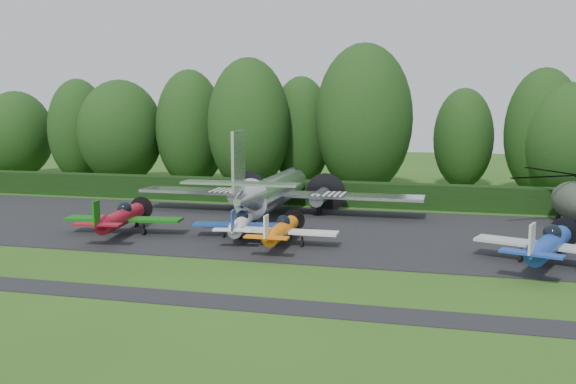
% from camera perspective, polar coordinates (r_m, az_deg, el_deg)
% --- Properties ---
extents(ground, '(160.00, 160.00, 0.00)m').
position_cam_1_polar(ground, '(34.11, -3.81, -6.62)').
color(ground, '#285016').
rests_on(ground, ground).
extents(apron, '(70.00, 18.00, 0.01)m').
position_cam_1_polar(apron, '(43.48, 0.28, -3.38)').
color(apron, black).
rests_on(apron, ground).
extents(taxiway_verge, '(70.00, 2.00, 0.00)m').
position_cam_1_polar(taxiway_verge, '(28.70, -7.58, -9.52)').
color(taxiway_verge, black).
rests_on(taxiway_verge, ground).
extents(hedgerow, '(90.00, 1.60, 2.00)m').
position_cam_1_polar(hedgerow, '(54.05, 3.10, -1.14)').
color(hedgerow, black).
rests_on(hedgerow, ground).
extents(transport_plane, '(22.15, 16.99, 7.10)m').
position_cam_1_polar(transport_plane, '(47.90, -1.36, 0.08)').
color(transport_plane, white).
rests_on(transport_plane, ground).
extents(light_plane_red, '(7.63, 8.02, 2.93)m').
position_cam_1_polar(light_plane_red, '(42.66, -14.62, -2.21)').
color(light_plane_red, maroon).
rests_on(light_plane_red, ground).
extents(light_plane_white, '(6.29, 6.61, 2.42)m').
position_cam_1_polar(light_plane_white, '(40.51, -4.17, -2.81)').
color(light_plane_white, white).
rests_on(light_plane_white, ground).
extents(light_plane_orange, '(6.65, 7.00, 2.56)m').
position_cam_1_polar(light_plane_orange, '(38.12, -0.62, -3.39)').
color(light_plane_orange, orange).
rests_on(light_plane_orange, ground).
extents(light_plane_blue, '(7.85, 8.25, 3.02)m').
position_cam_1_polar(light_plane_blue, '(36.14, 22.16, -4.33)').
color(light_plane_blue, '#1A3C9D').
rests_on(light_plane_blue, ground).
extents(tree_0, '(5.96, 5.96, 9.09)m').
position_cam_1_polar(tree_0, '(68.10, -8.16, 4.54)').
color(tree_0, black).
rests_on(tree_0, ground).
extents(tree_3, '(5.86, 5.86, 9.96)m').
position_cam_1_polar(tree_3, '(66.15, 15.32, 4.61)').
color(tree_3, black).
rests_on(tree_3, ground).
extents(tree_4, '(7.87, 7.87, 12.77)m').
position_cam_1_polar(tree_4, '(61.59, -3.52, 5.95)').
color(tree_4, black).
rests_on(tree_4, ground).
extents(tree_5, '(8.78, 8.78, 10.87)m').
position_cam_1_polar(tree_5, '(69.48, -14.65, 5.17)').
color(tree_5, black).
rests_on(tree_5, ground).
extents(tree_7, '(8.02, 8.02, 9.80)m').
position_cam_1_polar(tree_7, '(79.39, -22.95, 4.74)').
color(tree_7, black).
rests_on(tree_7, ground).
extents(tree_8, '(9.06, 9.06, 14.00)m').
position_cam_1_polar(tree_8, '(60.51, 6.75, 6.46)').
color(tree_8, black).
rests_on(tree_8, ground).
extents(tree_9, '(6.52, 6.52, 11.06)m').
position_cam_1_polar(tree_9, '(73.61, -18.12, 5.25)').
color(tree_9, black).
rests_on(tree_9, ground).
extents(tree_10, '(6.78, 6.78, 11.65)m').
position_cam_1_polar(tree_10, '(62.17, 21.72, 4.90)').
color(tree_10, black).
rests_on(tree_10, ground).
extents(tree_11, '(6.16, 6.16, 11.14)m').
position_cam_1_polar(tree_11, '(64.94, 1.17, 5.35)').
color(tree_11, black).
rests_on(tree_11, ground).
extents(tree_12, '(8.02, 8.02, 10.32)m').
position_cam_1_polar(tree_12, '(61.12, 23.67, 4.12)').
color(tree_12, black).
rests_on(tree_12, ground).
extents(tree_13, '(6.92, 6.92, 11.85)m').
position_cam_1_polar(tree_13, '(66.41, -8.72, 5.63)').
color(tree_13, black).
rests_on(tree_13, ground).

